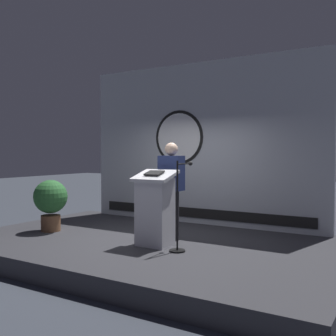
% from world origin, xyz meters
% --- Properties ---
extents(ground_plane, '(40.00, 40.00, 0.00)m').
position_xyz_m(ground_plane, '(0.00, 0.00, 0.00)').
color(ground_plane, '#383D47').
extents(stage_platform, '(6.40, 4.00, 0.30)m').
position_xyz_m(stage_platform, '(0.00, 0.00, 0.15)').
color(stage_platform, '#333338').
rests_on(stage_platform, ground).
extents(banner_display, '(5.26, 0.12, 3.33)m').
position_xyz_m(banner_display, '(-0.01, 1.85, 1.95)').
color(banner_display, '#B2B7C1').
rests_on(banner_display, stage_platform).
extents(podium, '(0.64, 0.49, 1.20)m').
position_xyz_m(podium, '(0.30, -0.30, 0.88)').
color(podium, silver).
rests_on(podium, stage_platform).
extents(speaker_person, '(0.40, 0.26, 1.65)m').
position_xyz_m(speaker_person, '(0.31, 0.18, 1.14)').
color(speaker_person, black).
rests_on(speaker_person, stage_platform).
extents(microphone_stand, '(0.24, 0.57, 1.36)m').
position_xyz_m(microphone_stand, '(0.79, -0.39, 0.78)').
color(microphone_stand, black).
rests_on(microphone_stand, stage_platform).
extents(potted_plant, '(0.63, 0.63, 0.96)m').
position_xyz_m(potted_plant, '(-2.02, -0.34, 0.88)').
color(potted_plant, brown).
rests_on(potted_plant, stage_platform).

